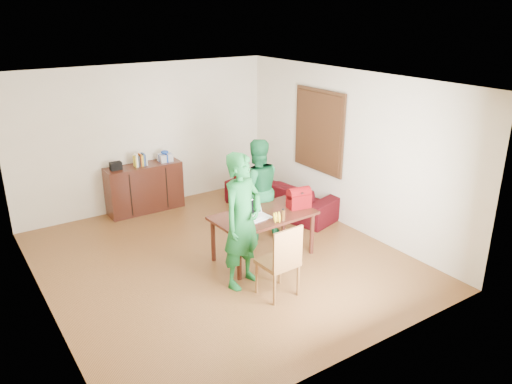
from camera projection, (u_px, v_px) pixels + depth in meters
room at (216, 176)px, 7.29m from camera, size 5.20×5.70×2.90m
table at (263, 219)px, 7.51m from camera, size 1.56×0.92×0.71m
chair at (278, 275)px, 6.61m from camera, size 0.49×0.47×1.03m
person_near at (242, 221)px, 6.67m from camera, size 0.80×0.65×1.89m
person_far at (257, 189)px, 8.13m from camera, size 0.97×0.86×1.68m
laptop at (258, 215)px, 7.32m from camera, size 0.37×0.28×0.24m
bananas at (277, 220)px, 7.19m from camera, size 0.19×0.16×0.06m
bottle at (283, 214)px, 7.25m from camera, size 0.08×0.08×0.18m
red_bag at (299, 200)px, 7.69m from camera, size 0.38×0.26×0.26m
sofa at (282, 194)px, 9.38m from camera, size 1.43×2.35×0.64m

